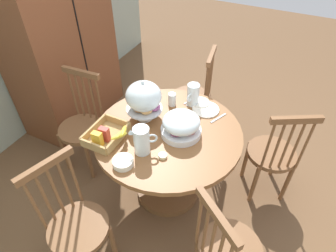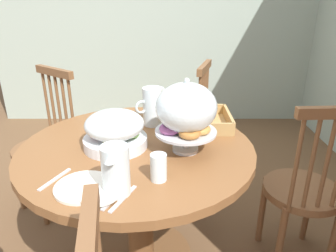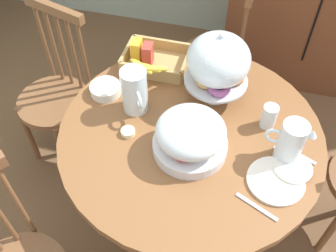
% 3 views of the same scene
% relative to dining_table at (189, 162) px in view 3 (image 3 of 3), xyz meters
% --- Properties ---
extents(ground_plane, '(10.00, 10.00, 0.00)m').
position_rel_dining_table_xyz_m(ground_plane, '(0.15, -0.03, -0.51)').
color(ground_plane, brown).
extents(dining_table, '(1.12, 1.12, 0.74)m').
position_rel_dining_table_xyz_m(dining_table, '(0.00, 0.00, 0.00)').
color(dining_table, brown).
rests_on(dining_table, ground_plane).
extents(windsor_chair_near_window, '(0.42, 0.42, 0.97)m').
position_rel_dining_table_xyz_m(windsor_chair_near_window, '(-0.82, 0.27, -0.06)').
color(windsor_chair_near_window, brown).
rests_on(windsor_chair_near_window, ground_plane).
extents(windsor_chair_host_seat, '(0.40, 0.40, 0.97)m').
position_rel_dining_table_xyz_m(windsor_chair_host_seat, '(-0.02, 0.86, -0.06)').
color(windsor_chair_host_seat, brown).
rests_on(windsor_chair_host_seat, ground_plane).
extents(pastry_stand_with_dome, '(0.28, 0.28, 0.34)m').
position_rel_dining_table_xyz_m(pastry_stand_with_dome, '(0.06, 0.23, 0.43)').
color(pastry_stand_with_dome, silver).
rests_on(pastry_stand_with_dome, dining_table).
extents(fruit_platter_covered, '(0.30, 0.30, 0.18)m').
position_rel_dining_table_xyz_m(fruit_platter_covered, '(0.02, -0.10, 0.32)').
color(fruit_platter_covered, silver).
rests_on(fruit_platter_covered, dining_table).
extents(orange_juice_pitcher, '(0.13, 0.17, 0.21)m').
position_rel_dining_table_xyz_m(orange_juice_pitcher, '(-0.26, 0.07, 0.33)').
color(orange_juice_pitcher, silver).
rests_on(orange_juice_pitcher, dining_table).
extents(milk_pitcher, '(0.18, 0.10, 0.19)m').
position_rel_dining_table_xyz_m(milk_pitcher, '(0.39, -0.03, 0.32)').
color(milk_pitcher, silver).
rests_on(milk_pitcher, dining_table).
extents(cereal_basket, '(0.32, 0.30, 0.12)m').
position_rel_dining_table_xyz_m(cereal_basket, '(-0.27, 0.35, 0.27)').
color(cereal_basket, tan).
rests_on(cereal_basket, dining_table).
extents(china_plate_large, '(0.22, 0.22, 0.01)m').
position_rel_dining_table_xyz_m(china_plate_large, '(0.37, -0.16, 0.24)').
color(china_plate_large, white).
rests_on(china_plate_large, dining_table).
extents(china_plate_small, '(0.15, 0.15, 0.01)m').
position_rel_dining_table_xyz_m(china_plate_small, '(0.42, -0.09, 0.25)').
color(china_plate_small, white).
rests_on(china_plate_small, china_plate_large).
extents(cereal_bowl, '(0.14, 0.14, 0.04)m').
position_rel_dining_table_xyz_m(cereal_bowl, '(-0.43, 0.12, 0.25)').
color(cereal_bowl, white).
rests_on(cereal_bowl, dining_table).
extents(drinking_glass, '(0.06, 0.06, 0.11)m').
position_rel_dining_table_xyz_m(drinking_glass, '(0.31, 0.11, 0.29)').
color(drinking_glass, silver).
rests_on(drinking_glass, dining_table).
extents(butter_dish, '(0.06, 0.06, 0.02)m').
position_rel_dining_table_xyz_m(butter_dish, '(-0.25, -0.08, 0.24)').
color(butter_dish, beige).
rests_on(butter_dish, dining_table).
extents(table_knife, '(0.16, 0.08, 0.01)m').
position_rel_dining_table_xyz_m(table_knife, '(0.42, -0.04, 0.23)').
color(table_knife, silver).
rests_on(table_knife, dining_table).
extents(dinner_fork, '(0.16, 0.08, 0.01)m').
position_rel_dining_table_xyz_m(dinner_fork, '(0.43, -0.01, 0.23)').
color(dinner_fork, silver).
rests_on(dinner_fork, dining_table).
extents(soup_spoon, '(0.16, 0.08, 0.01)m').
position_rel_dining_table_xyz_m(soup_spoon, '(0.31, -0.29, 0.23)').
color(soup_spoon, silver).
rests_on(soup_spoon, dining_table).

